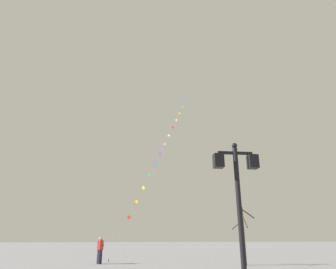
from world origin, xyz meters
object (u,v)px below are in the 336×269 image
kite_train (161,151)px  bare_tree (243,234)px  kite_flyer (100,249)px  twin_lantern_lamp_post (238,188)px

kite_train → bare_tree: bearing=-66.7°
kite_train → kite_flyer: bearing=-118.8°
twin_lantern_lamp_post → bare_tree: (4.24, 11.76, -1.14)m
twin_lantern_lamp_post → bare_tree: twin_lantern_lamp_post is taller
twin_lantern_lamp_post → bare_tree: size_ratio=1.21×
twin_lantern_lamp_post → kite_train: size_ratio=0.22×
twin_lantern_lamp_post → kite_flyer: size_ratio=2.55×
bare_tree → twin_lantern_lamp_post: bearing=-109.8°
twin_lantern_lamp_post → kite_train: kite_train is taller
twin_lantern_lamp_post → bare_tree: bearing=70.2°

